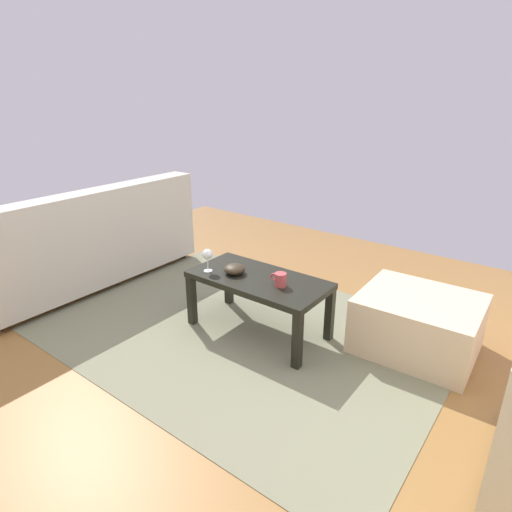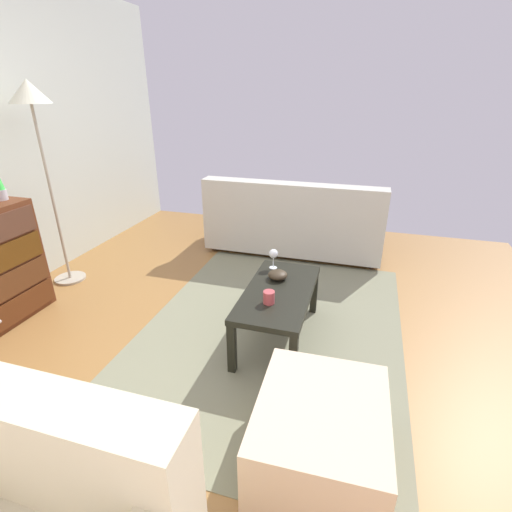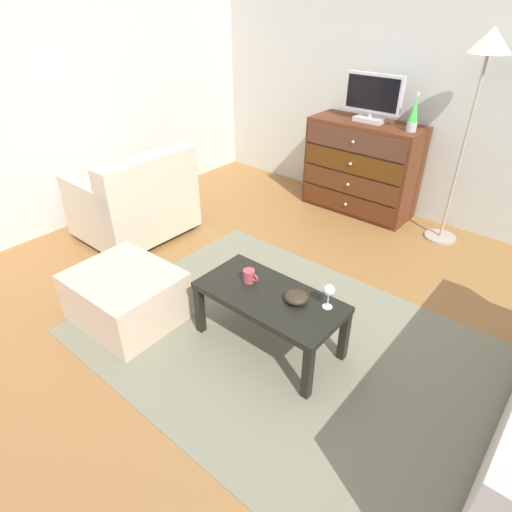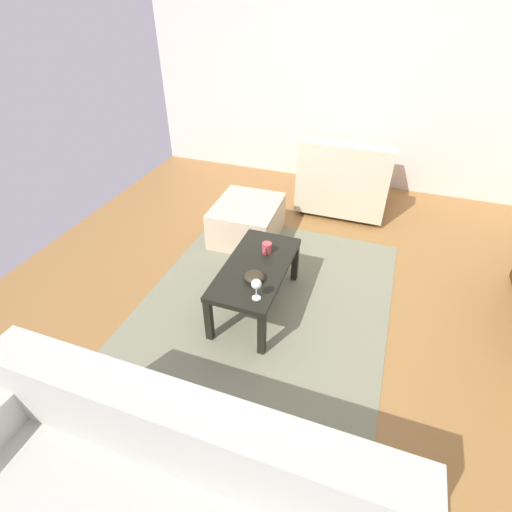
% 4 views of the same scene
% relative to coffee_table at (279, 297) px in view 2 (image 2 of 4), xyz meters
% --- Properties ---
extents(ground_plane, '(5.45, 4.95, 0.05)m').
position_rel_coffee_table_xyz_m(ground_plane, '(-0.12, 0.27, -0.37)').
color(ground_plane, olive).
extents(area_rug, '(2.60, 1.90, 0.01)m').
position_rel_coffee_table_xyz_m(area_rug, '(0.08, 0.07, -0.34)').
color(area_rug, slate).
rests_on(area_rug, ground_plane).
extents(coffee_table, '(0.92, 0.45, 0.40)m').
position_rel_coffee_table_xyz_m(coffee_table, '(0.00, 0.00, 0.00)').
color(coffee_table, black).
rests_on(coffee_table, ground_plane).
extents(wine_glass, '(0.07, 0.07, 0.16)m').
position_rel_coffee_table_xyz_m(wine_glass, '(0.33, 0.12, 0.17)').
color(wine_glass, silver).
rests_on(wine_glass, coffee_table).
extents(mug, '(0.11, 0.08, 0.08)m').
position_rel_coffee_table_xyz_m(mug, '(-0.18, 0.02, 0.10)').
color(mug, '#AB4346').
rests_on(mug, coffee_table).
extents(bowl_decorative, '(0.14, 0.14, 0.06)m').
position_rel_coffee_table_xyz_m(bowl_decorative, '(0.16, 0.05, 0.09)').
color(bowl_decorative, '#32281A').
rests_on(bowl_decorative, coffee_table).
extents(couch_large, '(0.85, 1.89, 0.82)m').
position_rel_coffee_table_xyz_m(couch_large, '(1.69, 0.21, -0.02)').
color(couch_large, '#332319').
rests_on(couch_large, ground_plane).
extents(ottoman, '(0.72, 0.62, 0.36)m').
position_rel_coffee_table_xyz_m(ottoman, '(-0.92, -0.43, -0.16)').
color(ottoman, beige).
rests_on(ottoman, ground_plane).
extents(standing_lamp, '(0.32, 0.32, 1.76)m').
position_rel_coffee_table_xyz_m(standing_lamp, '(0.35, 2.14, 1.16)').
color(standing_lamp, '#A59E8C').
rests_on(standing_lamp, ground_plane).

